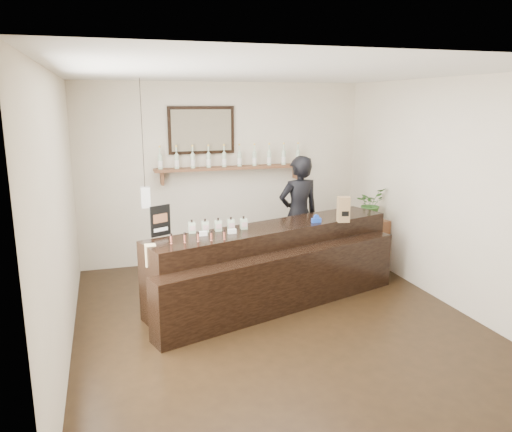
% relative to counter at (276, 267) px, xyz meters
% --- Properties ---
extents(ground, '(5.00, 5.00, 0.00)m').
position_rel_counter_xyz_m(ground, '(-0.21, -0.57, -0.45)').
color(ground, black).
rests_on(ground, ground).
extents(room_shell, '(5.00, 5.00, 5.00)m').
position_rel_counter_xyz_m(room_shell, '(-0.21, -0.57, 1.25)').
color(room_shell, beige).
rests_on(room_shell, ground).
extents(back_wall_decor, '(2.66, 0.96, 1.69)m').
position_rel_counter_xyz_m(back_wall_decor, '(-0.37, 1.80, 1.31)').
color(back_wall_decor, brown).
rests_on(back_wall_decor, ground).
extents(counter, '(3.46, 1.93, 1.12)m').
position_rel_counter_xyz_m(counter, '(0.00, 0.00, 0.00)').
color(counter, black).
rests_on(counter, ground).
extents(promo_sign, '(0.24, 0.13, 0.37)m').
position_rel_counter_xyz_m(promo_sign, '(-1.43, 0.05, 0.69)').
color(promo_sign, black).
rests_on(promo_sign, counter).
extents(paper_bag, '(0.17, 0.14, 0.33)m').
position_rel_counter_xyz_m(paper_bag, '(0.95, 0.06, 0.68)').
color(paper_bag, brown).
rests_on(paper_bag, counter).
extents(tape_dispenser, '(0.13, 0.05, 0.11)m').
position_rel_counter_xyz_m(tape_dispenser, '(0.59, 0.12, 0.55)').
color(tape_dispenser, '#1940B2').
rests_on(tape_dispenser, counter).
extents(side_cabinet, '(0.46, 0.58, 0.77)m').
position_rel_counter_xyz_m(side_cabinet, '(1.79, 0.83, -0.07)').
color(side_cabinet, brown).
rests_on(side_cabinet, ground).
extents(potted_plant, '(0.55, 0.53, 0.47)m').
position_rel_counter_xyz_m(potted_plant, '(1.79, 0.83, 0.55)').
color(potted_plant, '#356227').
rests_on(potted_plant, side_cabinet).
extents(shopkeeper, '(0.77, 0.55, 1.97)m').
position_rel_counter_xyz_m(shopkeeper, '(0.69, 0.98, 0.54)').
color(shopkeeper, black).
rests_on(shopkeeper, ground).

